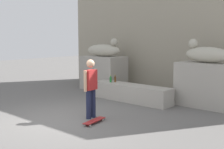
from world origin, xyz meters
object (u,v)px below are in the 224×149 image
(bottle_brown, at_px, (115,79))
(bottle_green, at_px, (111,79))
(skateboard, at_px, (94,121))
(statue_reclining_left, at_px, (104,50))
(statue_reclining_right, at_px, (207,54))
(skater, at_px, (91,86))

(bottle_brown, relative_size, bottle_green, 0.99)
(skateboard, relative_size, bottle_brown, 3.10)
(statue_reclining_left, distance_m, bottle_brown, 2.07)
(statue_reclining_right, distance_m, bottle_brown, 3.41)
(statue_reclining_left, distance_m, statue_reclining_right, 4.58)
(statue_reclining_right, bearing_deg, skateboard, 76.65)
(skater, distance_m, bottle_green, 2.82)
(statue_reclining_left, bearing_deg, skateboard, -59.58)
(statue_reclining_right, height_order, bottle_green, statue_reclining_right)
(statue_reclining_left, distance_m, skater, 4.60)
(bottle_brown, bearing_deg, skater, -63.08)
(statue_reclining_left, relative_size, skater, 1.00)
(bottle_green, bearing_deg, skateboard, -56.06)
(bottle_green, bearing_deg, bottle_brown, 53.02)
(statue_reclining_left, height_order, bottle_brown, statue_reclining_left)
(statue_reclining_right, xyz_separation_m, skateboard, (-1.37, -3.86, -1.67))
(statue_reclining_left, height_order, skateboard, statue_reclining_left)
(statue_reclining_left, xyz_separation_m, skateboard, (3.21, -3.86, -1.67))
(bottle_green, bearing_deg, statue_reclining_right, 19.63)
(statue_reclining_left, xyz_separation_m, bottle_green, (1.39, -1.14, -1.03))
(skater, bearing_deg, statue_reclining_right, 148.54)
(statue_reclining_right, distance_m, bottle_green, 3.54)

